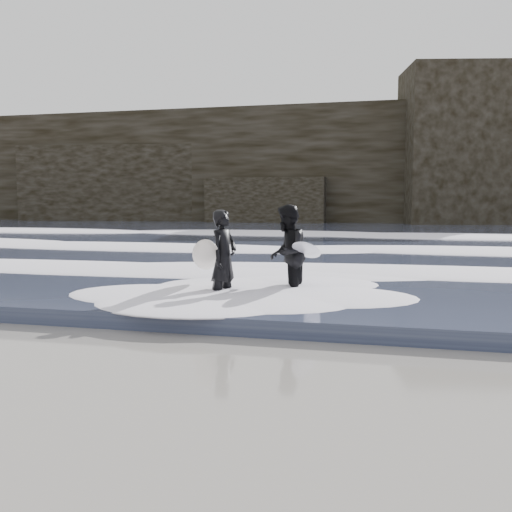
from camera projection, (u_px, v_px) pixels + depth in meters
The scene contains 8 objects.
ground at pixel (135, 402), 6.06m from camera, with size 120.00×120.00×0.00m, color #875A47.
sea at pixel (351, 234), 34.06m from camera, with size 90.00×52.00×0.30m, color #2E364D.
headland at pixel (367, 168), 50.02m from camera, with size 70.00×9.00×10.00m, color black.
foam_near at pixel (290, 268), 14.71m from camera, with size 60.00×3.20×0.20m, color white.
foam_mid at pixel (323, 246), 21.48m from camera, with size 60.00×4.00×0.24m, color white.
foam_far at pixel (345, 232), 30.17m from camera, with size 60.00×4.80×0.30m, color white.
surfer_left at pixel (221, 258), 11.44m from camera, with size 1.28×1.97×1.95m.
surfer_right at pixel (288, 253), 11.90m from camera, with size 1.10×2.02×2.05m.
Camera 1 is at (2.65, -5.40, 2.14)m, focal length 40.00 mm.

